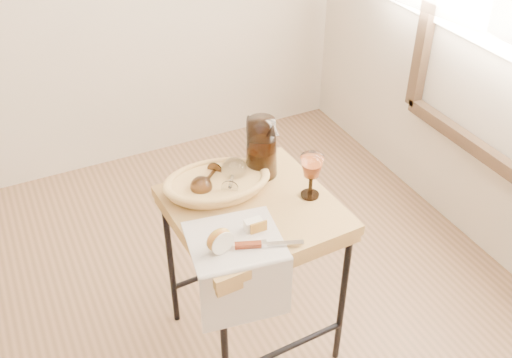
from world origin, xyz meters
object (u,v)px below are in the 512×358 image
table_knife (266,244)px  pitcher (261,147)px  tea_towel (235,240)px  wine_goblet (311,176)px  goblet_lying_a (207,179)px  goblet_lying_b (232,177)px  apple_half (219,240)px  bread_basket (217,185)px  side_table (254,277)px

table_knife → pitcher: bearing=86.3°
tea_towel → wine_goblet: 0.34m
goblet_lying_a → goblet_lying_b: goblet_lying_b is taller
goblet_lying_b → wine_goblet: bearing=-90.4°
goblet_lying_b → apple_half: goblet_lying_b is taller
tea_towel → bread_basket: bread_basket is taller
bread_basket → goblet_lying_b: 0.06m
goblet_lying_a → table_knife: goblet_lying_a is taller
pitcher → apple_half: size_ratio=3.11×
pitcher → wine_goblet: (0.09, -0.19, -0.03)m
pitcher → apple_half: (-0.29, -0.30, -0.06)m
table_knife → goblet_lying_b: bearing=105.8°
side_table → goblet_lying_a: size_ratio=5.48×
pitcher → table_knife: (-0.16, -0.35, -0.10)m
side_table → wine_goblet: wine_goblet is taller
tea_towel → table_knife: (0.07, -0.07, 0.01)m
bread_basket → table_knife: size_ratio=1.59×
apple_half → tea_towel: bearing=6.3°
side_table → pitcher: (0.10, 0.15, 0.44)m
bread_basket → wine_goblet: (0.27, -0.16, 0.05)m
goblet_lying_b → wine_goblet: size_ratio=0.89×
pitcher → apple_half: pitcher is taller
bread_basket → goblet_lying_a: bearing=160.3°
apple_half → bread_basket: bearing=56.8°
goblet_lying_a → pitcher: pitcher is taller
table_knife → goblet_lying_a: bearing=119.2°
goblet_lying_b → table_knife: goblet_lying_b is taller
side_table → pitcher: size_ratio=2.57×
goblet_lying_b → table_knife: bearing=-152.7°
bread_basket → side_table: bearing=-51.1°
goblet_lying_a → goblet_lying_b: bearing=114.1°
pitcher → apple_half: 0.43m
tea_towel → apple_half: 0.07m
wine_goblet → side_table: bearing=169.3°
goblet_lying_a → bread_basket: bearing=111.1°
goblet_lying_b → apple_half: bearing=-179.9°
goblet_lying_a → pitcher: bearing=141.8°
apple_half → goblet_lying_a: bearing=62.9°
side_table → goblet_lying_a: goblet_lying_a is taller
side_table → pitcher: pitcher is taller
goblet_lying_a → apple_half: (-0.08, -0.29, -0.01)m
pitcher → apple_half: bearing=-111.9°
pitcher → side_table: bearing=-102.6°
goblet_lying_b → pitcher: bearing=-38.1°
tea_towel → apple_half: apple_half is taller
goblet_lying_a → goblet_lying_b: size_ratio=0.85×
apple_half → table_knife: (0.13, -0.05, -0.03)m
goblet_lying_a → pitcher: size_ratio=0.47×
goblet_lying_b → table_knife: (-0.02, -0.30, -0.04)m
goblet_lying_b → side_table: bearing=-132.6°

